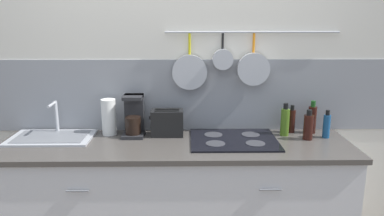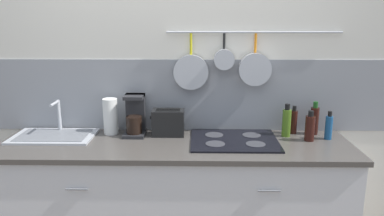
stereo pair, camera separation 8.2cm
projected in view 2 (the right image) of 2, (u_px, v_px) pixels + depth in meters
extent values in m
cube|color=silver|center=(178.00, 83.00, 2.84)|extent=(7.20, 0.06, 2.60)
cube|color=gray|center=(178.00, 95.00, 2.86)|extent=(7.20, 0.07, 0.54)
cylinder|color=#B7BABF|center=(254.00, 32.00, 2.68)|extent=(1.26, 0.02, 0.02)
cylinder|color=gold|center=(191.00, 44.00, 2.71)|extent=(0.02, 0.02, 0.15)
cylinder|color=#B7BABF|center=(191.00, 72.00, 2.74)|extent=(0.26, 0.04, 0.26)
cylinder|color=black|center=(224.00, 41.00, 2.70)|extent=(0.02, 0.02, 0.11)
cylinder|color=#B7BABF|center=(224.00, 60.00, 2.71)|extent=(0.15, 0.06, 0.15)
cylinder|color=orange|center=(255.00, 43.00, 2.70)|extent=(0.02, 0.02, 0.14)
cylinder|color=#B7BABF|center=(255.00, 69.00, 2.72)|extent=(0.24, 0.05, 0.24)
cube|color=silver|center=(176.00, 207.00, 2.69)|extent=(2.40, 0.60, 0.90)
cylinder|color=slate|center=(77.00, 189.00, 2.34)|extent=(0.14, 0.01, 0.01)
cylinder|color=slate|center=(269.00, 191.00, 2.31)|extent=(0.14, 0.01, 0.01)
cube|color=#4C4742|center=(175.00, 146.00, 2.58)|extent=(2.44, 0.64, 0.03)
cube|color=#B7BABF|center=(54.00, 136.00, 2.71)|extent=(0.58, 0.36, 0.01)
cube|color=slate|center=(54.00, 135.00, 2.70)|extent=(0.49, 0.29, 0.00)
cylinder|color=#B7BABF|center=(59.00, 116.00, 2.81)|extent=(0.03, 0.03, 0.25)
cylinder|color=#B7BABF|center=(54.00, 104.00, 2.71)|extent=(0.02, 0.14, 0.02)
cylinder|color=white|center=(111.00, 116.00, 2.77)|extent=(0.11, 0.11, 0.27)
cube|color=#262628|center=(135.00, 133.00, 2.76)|extent=(0.15, 0.21, 0.02)
cube|color=#262628|center=(136.00, 113.00, 2.79)|extent=(0.14, 0.07, 0.30)
cylinder|color=black|center=(134.00, 125.00, 2.71)|extent=(0.12, 0.12, 0.12)
cube|color=#262628|center=(134.00, 97.00, 2.71)|extent=(0.14, 0.16, 0.02)
cube|color=black|center=(168.00, 123.00, 2.74)|extent=(0.23, 0.14, 0.19)
cube|color=black|center=(168.00, 110.00, 2.69)|extent=(0.17, 0.02, 0.00)
cube|color=black|center=(168.00, 109.00, 2.74)|extent=(0.17, 0.02, 0.00)
cube|color=black|center=(151.00, 117.00, 2.73)|extent=(0.02, 0.02, 0.02)
cube|color=black|center=(234.00, 140.00, 2.63)|extent=(0.61, 0.49, 0.01)
cylinder|color=#38383D|center=(215.00, 144.00, 2.53)|extent=(0.13, 0.13, 0.00)
cylinder|color=#38383D|center=(256.00, 144.00, 2.53)|extent=(0.13, 0.13, 0.00)
cylinder|color=#38383D|center=(214.00, 135.00, 2.72)|extent=(0.13, 0.13, 0.00)
cylinder|color=#38383D|center=(252.00, 135.00, 2.72)|extent=(0.13, 0.13, 0.00)
cylinder|color=#4C721E|center=(286.00, 123.00, 2.71)|extent=(0.06, 0.06, 0.20)
cylinder|color=black|center=(287.00, 107.00, 2.68)|extent=(0.03, 0.03, 0.04)
cylinder|color=#33140F|center=(294.00, 122.00, 2.78)|extent=(0.05, 0.05, 0.17)
cylinder|color=black|center=(294.00, 108.00, 2.76)|extent=(0.03, 0.03, 0.04)
cylinder|color=#33140F|center=(310.00, 128.00, 2.62)|extent=(0.07, 0.07, 0.18)
cylinder|color=black|center=(311.00, 114.00, 2.59)|extent=(0.04, 0.04, 0.04)
cylinder|color=#33140F|center=(314.00, 121.00, 2.76)|extent=(0.06, 0.06, 0.20)
cylinder|color=#194C19|center=(316.00, 105.00, 2.73)|extent=(0.03, 0.03, 0.04)
cylinder|color=navy|center=(329.00, 128.00, 2.65)|extent=(0.05, 0.05, 0.17)
cylinder|color=black|center=(330.00, 114.00, 2.63)|extent=(0.03, 0.03, 0.04)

